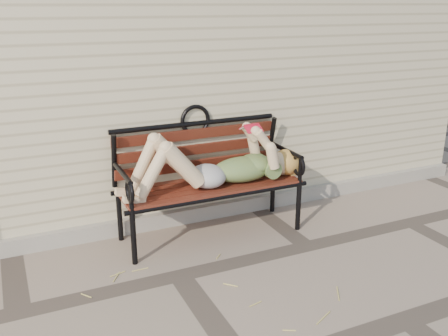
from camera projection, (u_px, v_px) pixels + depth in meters
name	position (u px, v px, depth m)	size (l,w,h in m)	color
ground	(180.00, 276.00, 4.12)	(80.00, 80.00, 0.00)	gray
house_wall	(95.00, 57.00, 6.24)	(8.00, 4.00, 3.00)	beige
foundation_strip	(146.00, 223.00, 4.94)	(8.00, 0.10, 0.15)	gray
garden_bench	(206.00, 165.00, 4.75)	(1.88, 0.75, 1.21)	black
reading_woman	(213.00, 165.00, 4.61)	(1.77, 0.40, 0.56)	#0B424F
straw_scatter	(149.00, 313.00, 3.62)	(3.00, 1.40, 0.01)	tan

